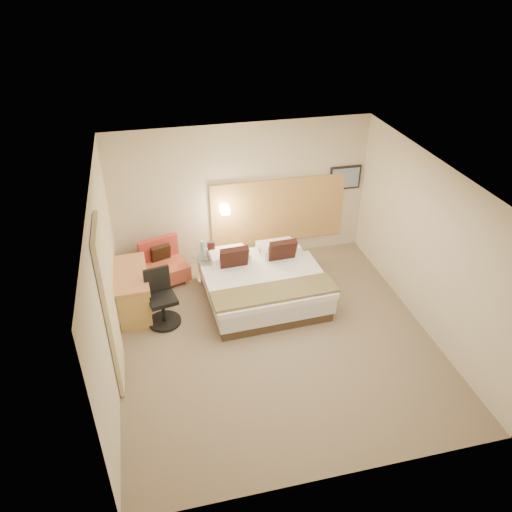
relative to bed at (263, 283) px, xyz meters
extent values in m
cube|color=#786751|center=(-0.05, -1.08, -0.33)|extent=(4.80, 5.00, 0.02)
cube|color=white|center=(-0.05, -1.08, 2.39)|extent=(4.80, 5.00, 0.02)
cube|color=beige|center=(-0.05, 1.43, 1.03)|extent=(4.80, 0.02, 2.70)
cube|color=beige|center=(-0.05, -3.59, 1.03)|extent=(4.80, 0.02, 2.70)
cube|color=beige|center=(-2.46, -1.08, 1.03)|extent=(0.02, 5.00, 2.70)
cube|color=beige|center=(2.36, -1.08, 1.03)|extent=(0.02, 5.00, 2.70)
cube|color=tan|center=(0.65, 1.39, 0.63)|extent=(2.60, 0.04, 1.30)
cube|color=black|center=(1.97, 1.40, 1.18)|extent=(0.62, 0.03, 0.47)
cube|color=gray|center=(1.97, 1.38, 1.18)|extent=(0.54, 0.01, 0.39)
cylinder|color=white|center=(-0.40, 1.34, 0.83)|extent=(0.02, 0.12, 0.02)
cube|color=#FFEDC6|center=(-0.40, 1.28, 0.83)|extent=(0.15, 0.15, 0.15)
cube|color=beige|center=(-2.41, -1.33, 0.90)|extent=(0.06, 0.90, 2.42)
cylinder|color=#92CDE3|center=(-0.91, 0.84, 0.37)|extent=(0.07, 0.07, 0.21)
cube|color=#371716|center=(-0.77, 0.73, 0.38)|extent=(0.14, 0.08, 0.23)
cube|color=#443222|center=(0.00, 0.00, -0.23)|extent=(1.96, 1.96, 0.17)
cube|color=silver|center=(0.00, 0.00, 0.00)|extent=(2.02, 2.02, 0.29)
cube|color=white|center=(0.01, -0.27, 0.20)|extent=(2.05, 1.48, 0.10)
cube|color=white|center=(-0.50, 0.69, 0.23)|extent=(0.69, 0.40, 0.17)
cube|color=white|center=(0.43, 0.73, 0.23)|extent=(0.69, 0.40, 0.17)
cube|color=white|center=(-0.48, 0.44, 0.33)|extent=(0.69, 0.40, 0.17)
cube|color=white|center=(0.44, 0.48, 0.33)|extent=(0.69, 0.40, 0.17)
cube|color=black|center=(-0.45, 0.24, 0.41)|extent=(0.49, 0.28, 0.49)
cube|color=black|center=(0.42, 0.29, 0.41)|extent=(0.49, 0.28, 0.49)
cube|color=gold|center=(0.03, -0.66, 0.27)|extent=(2.05, 0.63, 0.05)
cube|color=#A2874C|center=(-1.80, 0.57, -0.27)|extent=(0.09, 0.09, 0.09)
cube|color=tan|center=(-1.24, 0.75, -0.27)|extent=(0.09, 0.09, 0.09)
cube|color=tan|center=(-1.96, 1.06, -0.27)|extent=(0.09, 0.09, 0.09)
cube|color=tan|center=(-1.40, 1.24, -0.27)|extent=(0.09, 0.09, 0.09)
cube|color=#AD482E|center=(-1.60, 0.90, -0.08)|extent=(0.90, 0.84, 0.28)
cube|color=#AB362E|center=(-1.68, 1.16, 0.26)|extent=(0.74, 0.33, 0.42)
cube|color=black|center=(-1.65, 1.06, 0.19)|extent=(0.39, 0.27, 0.36)
cylinder|color=silver|center=(-0.86, 0.79, -0.31)|extent=(0.41, 0.41, 0.02)
cylinder|color=white|center=(-0.86, 0.79, -0.02)|extent=(0.05, 0.05, 0.55)
cylinder|color=silver|center=(-0.86, 0.79, 0.26)|extent=(0.61, 0.61, 0.01)
cube|color=#CF8151|center=(-2.19, 0.18, 0.41)|extent=(0.60, 1.22, 0.04)
cube|color=tan|center=(-2.17, -0.38, 0.04)|extent=(0.50, 0.06, 0.71)
cube|color=#BA7849|center=(-2.21, 0.74, 0.04)|extent=(0.50, 0.06, 0.71)
cube|color=gold|center=(-2.14, 0.18, 0.33)|extent=(0.49, 1.14, 0.10)
cylinder|color=black|center=(-1.73, -0.30, -0.28)|extent=(0.64, 0.64, 0.04)
cylinder|color=black|center=(-1.73, -0.30, -0.06)|extent=(0.07, 0.07, 0.41)
cube|color=black|center=(-1.73, -0.30, 0.17)|extent=(0.51, 0.51, 0.07)
cube|color=black|center=(-1.77, -0.11, 0.43)|extent=(0.42, 0.14, 0.43)
camera|label=1|loc=(-1.73, -6.85, 4.96)|focal=35.00mm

